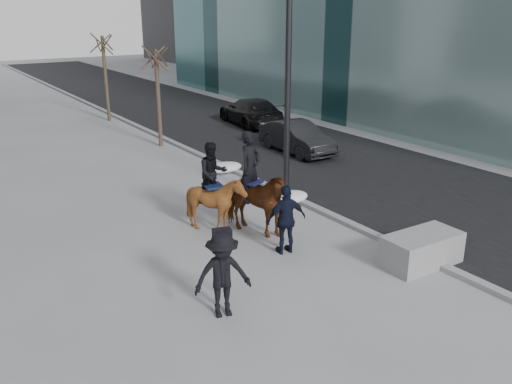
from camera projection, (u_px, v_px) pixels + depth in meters
ground at (284, 265)px, 12.82m from camera, size 120.00×120.00×0.00m
road at (278, 143)px, 24.37m from camera, size 8.00×90.00×0.01m
curb at (199, 155)px, 22.27m from camera, size 0.25×90.00×0.12m
planter at (422, 249)px, 12.77m from camera, size 1.93×0.99×0.76m
car_near at (297, 137)px, 22.61m from camera, size 1.54×4.02×1.31m
car_far at (251, 111)px, 28.01m from camera, size 2.62×5.06×1.40m
tree_near at (158, 93)px, 23.19m from camera, size 1.20×1.20×4.61m
tree_far at (105, 74)px, 28.53m from camera, size 1.20×1.20×4.92m
mounted_left at (253, 197)px, 14.31m from camera, size 1.73×2.37×2.79m
mounted_right at (215, 197)px, 14.51m from camera, size 1.53×1.66×2.45m
feeder at (286, 219)px, 13.24m from camera, size 1.09×0.94×1.75m
camera_crew at (223, 275)px, 10.48m from camera, size 1.27×0.93×1.75m
lamppost at (286, 37)px, 15.39m from camera, size 0.25×1.59×9.09m
snow_piles at (276, 192)px, 17.42m from camera, size 1.39×9.52×0.35m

